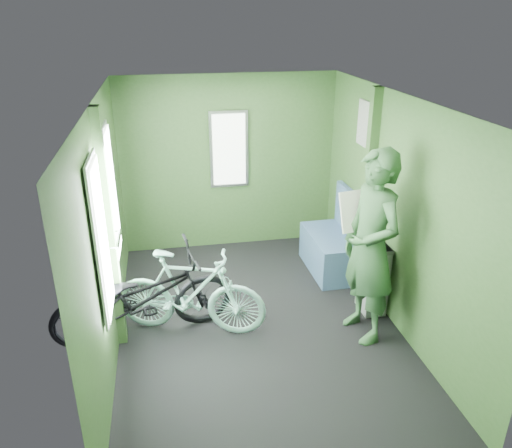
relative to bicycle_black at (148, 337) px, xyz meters
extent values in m
plane|color=black|center=(1.12, 0.00, 0.00)|extent=(4.00, 4.00, 0.00)
cube|color=silver|center=(1.12, 0.00, 2.30)|extent=(2.80, 4.00, 0.02)
cube|color=#315126|center=(1.12, 2.00, 1.15)|extent=(2.80, 0.02, 2.30)
cube|color=#315126|center=(1.12, -2.00, 1.15)|extent=(2.80, 0.02, 2.30)
cube|color=#315126|center=(-0.28, 0.00, 1.15)|extent=(0.02, 4.00, 2.30)
cube|color=#315126|center=(2.52, 0.00, 1.15)|extent=(0.02, 4.00, 2.30)
cube|color=#315126|center=(-0.24, 0.00, 1.15)|extent=(0.08, 0.12, 2.30)
cube|color=silver|center=(-0.24, -0.55, 1.35)|extent=(0.02, 0.56, 1.34)
cube|color=silver|center=(-0.24, 0.55, 1.35)|extent=(0.02, 0.56, 1.34)
cube|color=white|center=(-0.23, -0.55, 1.88)|extent=(0.00, 0.12, 0.12)
cube|color=white|center=(-0.23, 0.55, 1.88)|extent=(0.00, 0.12, 0.12)
cylinder|color=silver|center=(-0.17, 0.00, 1.10)|extent=(0.03, 0.40, 0.03)
cube|color=#315126|center=(2.47, 0.60, 1.15)|extent=(0.10, 0.10, 2.30)
cube|color=white|center=(2.50, 0.90, 1.85)|extent=(0.02, 0.40, 0.50)
cube|color=silver|center=(1.12, 1.96, 1.35)|extent=(0.50, 0.02, 1.00)
imported|color=black|center=(0.00, 0.00, 0.00)|extent=(1.89, 1.08, 1.02)
imported|color=#95DBCD|center=(0.44, 0.01, 0.00)|extent=(1.58, 0.93, 0.93)
imported|color=#2C522E|center=(2.14, -0.32, 0.96)|extent=(0.59, 0.78, 1.91)
cube|color=silver|center=(2.08, -0.03, 1.22)|extent=(0.34, 0.21, 0.39)
cube|color=gray|center=(2.38, 0.06, 0.39)|extent=(0.23, 0.32, 0.78)
cube|color=navy|center=(2.24, 1.00, 0.24)|extent=(0.55, 0.97, 0.48)
cube|color=navy|center=(2.47, 1.00, 0.74)|extent=(0.08, 0.96, 0.53)
camera|label=1|loc=(0.29, -4.26, 3.02)|focal=35.00mm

